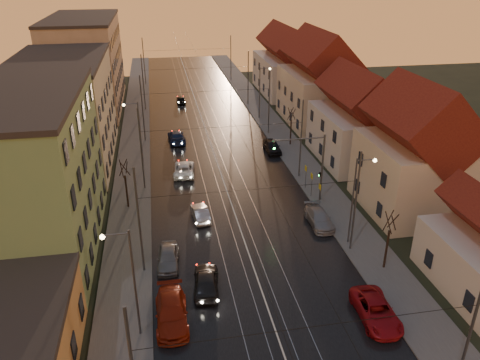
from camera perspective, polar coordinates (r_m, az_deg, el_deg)
ground at (r=32.13m, az=4.70°, el=-18.78°), size 160.00×160.00×0.00m
road at (r=66.41m, az=-4.01°, el=5.52°), size 16.00×120.00×0.04m
sidewalk_left at (r=66.16m, az=-12.67°, el=4.92°), size 4.00×120.00×0.15m
sidewalk_right at (r=68.11m, az=4.42°, el=6.06°), size 4.00×120.00×0.15m
tram_rail_0 at (r=66.22m, az=-5.91°, el=5.42°), size 0.06×120.00×0.03m
tram_rail_1 at (r=66.33m, az=-4.67°, el=5.50°), size 0.06×120.00×0.03m
tram_rail_2 at (r=66.48m, az=-3.34°, el=5.59°), size 0.06×120.00×0.03m
tram_rail_3 at (r=66.66m, az=-2.12°, el=5.67°), size 0.06×120.00×0.03m
apartment_left_1 at (r=41.00m, az=-24.83°, el=0.09°), size 10.00×18.00×13.00m
apartment_left_2 at (r=59.56m, az=-20.61°, el=7.69°), size 10.00×20.00×12.00m
apartment_left_3 at (r=82.41m, az=-18.19°, el=13.26°), size 10.00×24.00×14.00m
house_right_1 at (r=47.16m, az=20.58°, el=2.60°), size 8.67×10.20×10.80m
house_right_2 at (r=58.21m, az=14.26°, el=6.75°), size 9.18×12.24×9.20m
house_right_3 at (r=71.29m, az=9.54°, el=11.45°), size 9.18×14.28×11.50m
house_right_4 at (r=88.20m, az=5.61°, el=13.77°), size 9.18×16.32×10.00m
catenary_pole_r_0 at (r=28.43m, az=26.19°, el=-16.62°), size 0.16×0.16×9.00m
catenary_pole_l_1 at (r=35.99m, az=-12.19°, el=-5.04°), size 0.16×0.16×9.00m
catenary_pole_r_1 at (r=38.99m, az=13.90°, el=-2.74°), size 0.16×0.16×9.00m
catenary_pole_l_2 at (r=49.57m, az=-11.94°, el=3.59°), size 0.16×0.16×9.00m
catenary_pole_r_2 at (r=51.79m, az=7.45°, el=4.88°), size 0.16×0.16×9.00m
catenary_pole_l_3 at (r=63.79m, az=-11.80°, el=8.45°), size 0.16×0.16×9.00m
catenary_pole_r_3 at (r=65.54m, az=3.57°, el=9.37°), size 0.16×0.16×9.00m
catenary_pole_l_4 at (r=78.31m, az=-11.71°, el=11.52°), size 0.16×0.16×9.00m
catenary_pole_r_4 at (r=79.73m, az=1.00°, el=12.27°), size 0.16×0.16×9.00m
catenary_pole_l_5 at (r=95.92m, az=-11.63°, el=13.97°), size 0.16×0.16×9.00m
catenary_pole_r_5 at (r=97.09m, az=-1.12°, el=14.59°), size 0.16×0.16×9.00m
street_lamp_0 at (r=29.92m, az=-13.44°, el=-11.13°), size 1.75×0.32×8.00m
street_lamp_1 at (r=39.82m, az=14.07°, el=-1.52°), size 1.75×0.32×8.00m
street_lamp_2 at (r=55.11m, az=-12.44°, el=6.17°), size 1.75×0.32×8.00m
street_lamp_3 at (r=72.14m, az=2.65°, el=11.18°), size 1.75×0.32×8.00m
traffic_light_mast at (r=46.28m, az=8.91°, el=2.40°), size 5.30×0.32×7.20m
bare_tree_0 at (r=46.78m, az=-13.72°, el=-0.62°), size 1.09×1.09×5.11m
bare_tree_1 at (r=38.32m, az=17.55°, el=-7.22°), size 1.09×1.09×5.11m
bare_tree_2 at (r=61.98m, az=6.23°, el=6.39°), size 1.09×1.09×5.11m
driving_car_0 at (r=35.48m, az=-4.15°, el=-12.18°), size 2.34×4.73×1.55m
driving_car_1 at (r=44.46m, az=-4.87°, el=-4.03°), size 1.75×4.03×1.29m
driving_car_2 at (r=53.91m, az=-6.83°, el=1.36°), size 2.76×5.11×1.36m
driving_car_3 at (r=63.98m, az=-7.74°, el=5.26°), size 2.39×5.28×1.50m
driving_car_4 at (r=82.25m, az=-7.20°, el=9.68°), size 1.45×3.60×1.23m
parked_left_2 at (r=33.10m, az=-8.34°, el=-15.66°), size 2.16×5.26×1.53m
parked_left_3 at (r=38.41m, az=-8.76°, el=-9.30°), size 2.00×4.31×1.43m
parked_right_0 at (r=34.25m, az=16.26°, el=-15.05°), size 2.57×5.16×1.40m
parked_right_1 at (r=44.01m, az=9.63°, el=-4.61°), size 1.93×4.67×1.35m
parked_right_2 at (r=60.10m, az=3.93°, el=4.11°), size 1.79×4.41×1.50m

